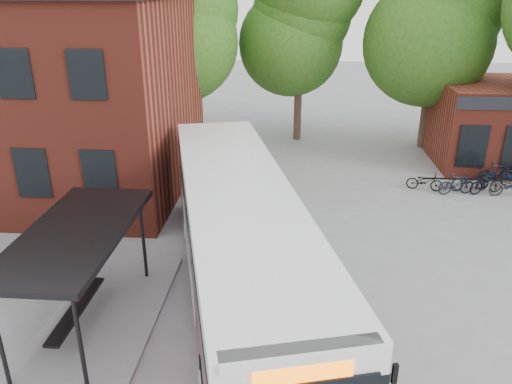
# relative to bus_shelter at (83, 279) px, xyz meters

# --- Properties ---
(ground) EXTENTS (100.00, 100.00, 0.00)m
(ground) POSITION_rel_bus_shelter_xyz_m (4.50, 1.00, -1.45)
(ground) COLOR gray
(bus_shelter) EXTENTS (3.60, 7.00, 2.90)m
(bus_shelter) POSITION_rel_bus_shelter_xyz_m (0.00, 0.00, 0.00)
(bus_shelter) COLOR black
(bus_shelter) RESTS_ON ground
(bike_rail) EXTENTS (5.20, 0.10, 0.38)m
(bike_rail) POSITION_rel_bus_shelter_xyz_m (13.78, 11.00, -1.26)
(bike_rail) COLOR black
(bike_rail) RESTS_ON ground
(tree_0) EXTENTS (7.92, 7.92, 11.00)m
(tree_0) POSITION_rel_bus_shelter_xyz_m (-1.50, 17.00, 4.05)
(tree_0) COLOR #295717
(tree_0) RESTS_ON ground
(tree_1) EXTENTS (7.92, 7.92, 10.40)m
(tree_1) POSITION_rel_bus_shelter_xyz_m (5.50, 18.00, 3.75)
(tree_1) COLOR #295717
(tree_1) RESTS_ON ground
(tree_2) EXTENTS (7.92, 7.92, 11.00)m
(tree_2) POSITION_rel_bus_shelter_xyz_m (12.50, 17.00, 4.05)
(tree_2) COLOR #295717
(tree_2) RESTS_ON ground
(city_bus) EXTENTS (6.22, 13.92, 3.46)m
(city_bus) POSITION_rel_bus_shelter_xyz_m (3.86, 1.75, 0.28)
(city_bus) COLOR #B70A1C
(city_bus) RESTS_ON ground
(bicycle_0) EXTENTS (1.64, 0.87, 0.82)m
(bicycle_0) POSITION_rel_bus_shelter_xyz_m (11.14, 10.45, -1.04)
(bicycle_0) COLOR black
(bicycle_0) RESTS_ON ground
(bicycle_1) EXTENTS (1.70, 0.80, 0.98)m
(bicycle_1) POSITION_rel_bus_shelter_xyz_m (12.39, 10.04, -0.96)
(bicycle_1) COLOR black
(bicycle_1) RESTS_ON ground
(bicycle_2) EXTENTS (1.86, 0.94, 0.93)m
(bicycle_2) POSITION_rel_bus_shelter_xyz_m (13.12, 10.53, -0.98)
(bicycle_2) COLOR black
(bicycle_2) RESTS_ON ground
(bicycle_3) EXTENTS (1.72, 1.00, 1.00)m
(bicycle_3) POSITION_rel_bus_shelter_xyz_m (13.71, 10.20, -0.95)
(bicycle_3) COLOR black
(bicycle_3) RESTS_ON ground
(bicycle_4) EXTENTS (1.61, 1.01, 0.80)m
(bicycle_4) POSITION_rel_bus_shelter_xyz_m (14.51, 11.28, -1.05)
(bicycle_4) COLOR #051939
(bicycle_4) RESTS_ON ground
(bicycle_5) EXTENTS (1.67, 0.52, 1.00)m
(bicycle_5) POSITION_rel_bus_shelter_xyz_m (14.67, 11.61, -0.95)
(bicycle_5) COLOR black
(bicycle_5) RESTS_ON ground
(bicycle_6) EXTENTS (1.85, 0.75, 0.95)m
(bicycle_6) POSITION_rel_bus_shelter_xyz_m (14.65, 10.04, -0.97)
(bicycle_6) COLOR #272420
(bicycle_6) RESTS_ON ground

